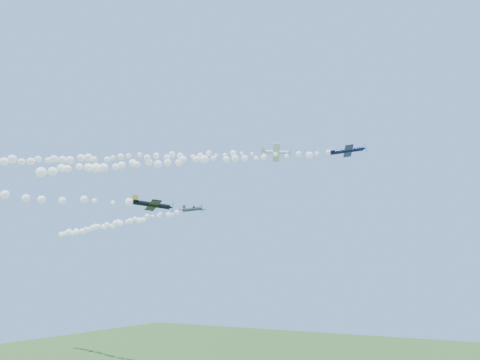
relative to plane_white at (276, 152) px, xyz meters
The scene contains 7 objects.
plane_white is the anchor object (origin of this frame).
smoke_trail_white 35.91m from the plane_white, 155.55° to the right, with size 61.98×29.50×2.84m, color white, non-canonical shape.
plane_navy 15.41m from the plane_white, ahead, with size 7.53×7.99×2.04m.
smoke_trail_navy 22.28m from the plane_white, 155.71° to the right, with size 66.74×22.83×2.95m, color white, non-canonical shape.
plane_grey 28.76m from the plane_white, 167.17° to the left, with size 7.75×8.15×2.62m.
smoke_trail_grey 66.61m from the plane_white, 166.76° to the left, with size 70.95×19.21×3.41m, color white, non-canonical shape.
plane_black 33.96m from the plane_white, 108.13° to the right, with size 6.45×6.07×2.57m.
Camera 1 is at (40.18, -75.17, 25.18)m, focal length 30.00 mm.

